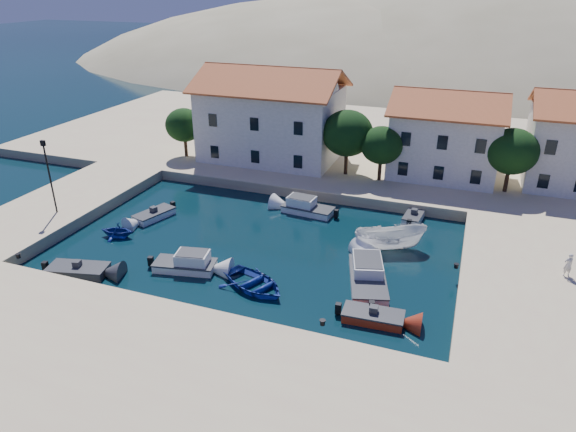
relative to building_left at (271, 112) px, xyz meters
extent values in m
plane|color=black|center=(6.00, -28.00, -5.94)|extent=(400.00, 400.00, 0.00)
cube|color=#D1B58F|center=(6.00, -34.00, -5.44)|extent=(52.00, 12.00, 1.00)
cube|color=#D1B58F|center=(26.50, -18.00, -5.44)|extent=(11.00, 20.00, 1.00)
cube|color=#D1B58F|center=(-13.00, -18.00, -5.44)|extent=(8.00, 20.00, 1.00)
cube|color=#D1B58F|center=(8.00, 10.00, -5.44)|extent=(80.00, 36.00, 1.00)
ellipsoid|color=#978D66|center=(-4.00, 82.00, -25.94)|extent=(198.00, 126.00, 72.00)
ellipsoid|color=#978D66|center=(41.00, 102.00, -30.94)|extent=(220.00, 176.00, 99.00)
cube|color=beige|center=(0.00, 0.00, -1.19)|extent=(14.00, 9.00, 7.50)
pyramid|color=#A74E25|center=(0.00, 0.00, 3.66)|extent=(14.70, 9.45, 2.20)
cube|color=beige|center=(18.00, 1.00, -1.69)|extent=(10.00, 8.00, 6.50)
pyramid|color=#A74E25|center=(18.00, 1.00, 2.46)|extent=(10.50, 8.40, 1.80)
cylinder|color=#382314|center=(-9.00, -3.00, -3.69)|extent=(0.36, 0.36, 2.50)
ellipsoid|color=black|center=(-9.00, -3.00, -1.44)|extent=(4.00, 4.00, 3.60)
cylinder|color=#382314|center=(9.00, -2.50, -3.44)|extent=(0.36, 0.36, 3.00)
ellipsoid|color=black|center=(9.00, -2.50, -0.74)|extent=(5.00, 5.00, 4.50)
cylinder|color=#382314|center=(12.50, -3.00, -3.69)|extent=(0.36, 0.36, 2.50)
ellipsoid|color=black|center=(12.50, -3.00, -1.44)|extent=(4.00, 4.00, 3.60)
cylinder|color=#382314|center=(24.00, -2.00, -3.56)|extent=(0.36, 0.36, 2.75)
ellipsoid|color=black|center=(24.00, -2.00, -1.09)|extent=(4.60, 4.60, 4.14)
cylinder|color=black|center=(-11.50, -20.00, -1.94)|extent=(0.14, 0.14, 6.00)
cube|color=black|center=(-11.50, -20.00, 1.06)|extent=(0.35, 0.25, 0.45)
cylinder|color=black|center=(-8.30, -27.20, -4.79)|extent=(0.36, 0.36, 0.30)
cylinder|color=black|center=(14.00, -27.20, -4.79)|extent=(0.36, 0.36, 0.30)
cylinder|color=black|center=(20.70, -18.00, -4.79)|extent=(0.36, 0.36, 0.30)
cube|color=#333539|center=(-4.12, -26.20, -5.69)|extent=(4.35, 2.69, 0.90)
cube|color=#333539|center=(-4.12, -26.20, -5.36)|extent=(4.45, 2.74, 0.10)
cube|color=#333539|center=(-4.12, -26.20, -5.14)|extent=(0.60, 0.60, 0.50)
cube|color=white|center=(2.59, -23.09, -5.69)|extent=(4.53, 2.62, 0.90)
cube|color=#333539|center=(2.59, -23.09, -5.36)|extent=(4.64, 2.68, 0.10)
cube|color=white|center=(2.59, -23.09, -4.99)|extent=(2.51, 1.96, 0.90)
imported|color=navy|center=(8.17, -23.58, -5.94)|extent=(5.99, 5.30, 1.03)
cube|color=maroon|center=(16.39, -24.46, -5.69)|extent=(3.67, 1.79, 0.90)
cube|color=#333539|center=(16.39, -24.46, -5.36)|extent=(3.75, 1.83, 0.10)
cube|color=#333539|center=(16.39, -24.46, -5.14)|extent=(0.53, 0.53, 0.50)
cube|color=white|center=(15.17, -20.38, -5.69)|extent=(3.77, 6.07, 0.90)
cube|color=#333539|center=(15.17, -20.38, -5.36)|extent=(3.86, 6.21, 0.10)
cube|color=white|center=(15.17, -20.38, -4.99)|extent=(2.71, 3.42, 0.90)
imported|color=white|center=(15.73, -15.08, -5.94)|extent=(5.90, 4.20, 2.14)
cube|color=white|center=(16.75, -9.08, -5.69)|extent=(1.68, 3.10, 0.90)
cube|color=#333539|center=(16.75, -9.08, -5.36)|extent=(1.71, 3.17, 0.10)
cube|color=#333539|center=(16.75, -9.08, -5.14)|extent=(0.54, 0.54, 0.50)
imported|color=navy|center=(-5.16, -20.45, -5.94)|extent=(3.04, 2.75, 1.41)
cube|color=white|center=(-4.41, -16.40, -5.69)|extent=(2.55, 3.86, 0.90)
cube|color=#333539|center=(-4.41, -16.40, -5.36)|extent=(2.61, 3.94, 0.10)
cube|color=#333539|center=(-4.41, -16.40, -5.14)|extent=(0.63, 0.63, 0.50)
cube|color=white|center=(7.74, -10.76, -5.69)|extent=(4.59, 2.29, 0.90)
cube|color=#333539|center=(7.74, -10.76, -5.36)|extent=(4.70, 2.34, 0.10)
cube|color=white|center=(7.74, -10.76, -4.99)|extent=(2.49, 1.81, 0.90)
imported|color=silver|center=(27.56, -16.53, -4.11)|extent=(0.71, 0.61, 1.66)
camera|label=1|loc=(20.38, -50.22, 12.87)|focal=32.00mm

